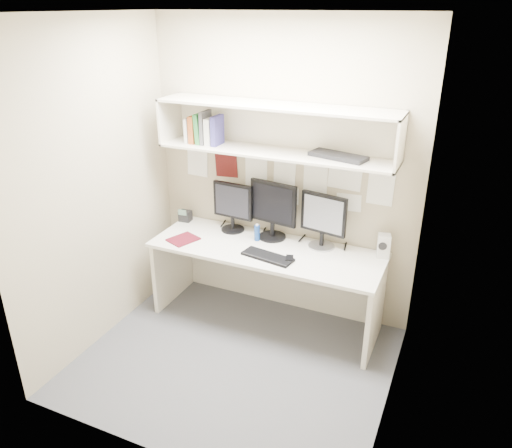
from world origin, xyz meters
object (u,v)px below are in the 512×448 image
at_px(maroon_notebook, 183,239).
at_px(monitor_right, 323,219).
at_px(speaker, 384,246).
at_px(keyboard, 268,257).
at_px(desk_phone, 185,216).
at_px(desk, 266,284).
at_px(monitor_left, 233,205).
at_px(monitor_center, 273,208).

bearing_deg(maroon_notebook, monitor_right, 39.78).
bearing_deg(speaker, maroon_notebook, 179.53).
height_order(keyboard, desk_phone, desk_phone).
xyz_separation_m(desk, speaker, (0.94, 0.24, 0.46)).
relative_size(monitor_left, desk_phone, 3.41).
relative_size(desk, monitor_right, 4.20).
relative_size(monitor_left, monitor_center, 0.87).
relative_size(monitor_center, keyboard, 1.19).
height_order(monitor_center, monitor_right, monitor_center).
xyz_separation_m(monitor_right, maroon_notebook, (-1.16, -0.38, -0.25)).
bearing_deg(desk, monitor_center, 98.71).
xyz_separation_m(speaker, desk_phone, (-1.88, -0.03, -0.05)).
height_order(desk, monitor_right, monitor_right).
height_order(monitor_center, desk_phone, monitor_center).
bearing_deg(desk, speaker, 14.50).
height_order(maroon_notebook, desk_phone, desk_phone).
bearing_deg(keyboard, desk_phone, 169.00).
height_order(monitor_right, speaker, monitor_right).
xyz_separation_m(monitor_left, maroon_notebook, (-0.31, -0.38, -0.24)).
relative_size(monitor_right, speaker, 2.41).
xyz_separation_m(monitor_left, keyboard, (0.51, -0.39, -0.24)).
distance_m(monitor_right, maroon_notebook, 1.24).
distance_m(monitor_left, monitor_center, 0.39).
distance_m(monitor_center, desk_phone, 0.93).
bearing_deg(speaker, keyboard, -168.44).
height_order(monitor_right, keyboard, monitor_right).
xyz_separation_m(monitor_center, desk_phone, (-0.91, -0.00, -0.23)).
distance_m(desk, keyboard, 0.42).
height_order(monitor_center, maroon_notebook, monitor_center).
relative_size(monitor_left, keyboard, 1.03).
bearing_deg(desk_phone, monitor_left, -4.78).
bearing_deg(monitor_left, desk, -23.04).
bearing_deg(speaker, desk, -179.47).
bearing_deg(monitor_left, maroon_notebook, -124.94).
bearing_deg(maroon_notebook, keyboard, 21.08).
bearing_deg(monitor_left, desk_phone, -175.67).
xyz_separation_m(monitor_left, speaker, (1.37, 0.02, -0.15)).
height_order(monitor_center, speaker, monitor_center).
bearing_deg(speaker, monitor_center, 167.44).
height_order(desk, monitor_center, monitor_center).
bearing_deg(monitor_left, keyboard, -33.17).
height_order(speaker, maroon_notebook, speaker).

